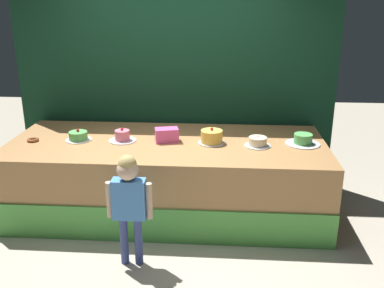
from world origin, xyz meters
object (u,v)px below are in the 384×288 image
Objects in this scene: cake_far_left at (78,136)px; cake_far_right at (303,140)px; pink_box at (167,135)px; cake_right at (258,142)px; child_figure at (129,196)px; cake_left at (122,136)px; donut at (33,140)px; cake_center at (212,137)px.

cake_far_right is at bearing 1.06° from cake_far_left.
pink_box reaches higher than cake_right.
pink_box is at bearing 79.57° from child_figure.
child_figure is 1.09m from cake_left.
cake_right is 0.49m from cake_far_right.
cake_left is at bearing 177.45° from cake_right.
pink_box reaches higher than cake_far_left.
pink_box is 0.96m from cake_right.
child_figure reaches higher than donut.
cake_center is 0.48m from cake_right.
cake_left is 1.03× the size of cake_center.
cake_center reaches higher than cake_right.
child_figure reaches higher than cake_left.
child_figure is 1.95m from cake_far_right.
donut is 2.86m from cake_far_right.
cake_far_right is (0.48, 0.09, 0.00)m from cake_right.
cake_far_left is 1.01× the size of cake_right.
cake_center reaches higher than donut.
cake_far_left is (-0.76, 1.03, 0.18)m from child_figure.
cake_right is at bearing -168.81° from cake_far_right.
child_figure reaches higher than cake_center.
child_figure is 4.29× the size of pink_box.
donut is at bearing -172.17° from cake_far_left.
donut is at bearing -176.30° from pink_box.
cake_right reaches higher than cake_far_right.
cake_left reaches higher than donut.
donut is at bearing 142.07° from child_figure.
cake_right is at bearing 40.45° from child_figure.
child_figure is 1.52m from cake_right.
cake_far_left is at bearing -179.76° from cake_center.
donut is (-1.43, -0.09, -0.06)m from pink_box.
cake_right is (1.43, -0.06, -0.01)m from cake_left.
child_figure is 1.29m from cake_far_left.
cake_far_left is 0.94× the size of cake_left.
donut is 0.48m from cake_far_left.
pink_box reaches higher than cake_far_right.
donut is 0.42× the size of cake_left.
cake_left is 0.82× the size of cake_far_right.
child_figure is 2.88× the size of cake_far_right.
cake_right is 0.76× the size of cake_far_right.
cake_right is at bearing -4.62° from pink_box.
cake_center is at bearing -177.71° from cake_far_right.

